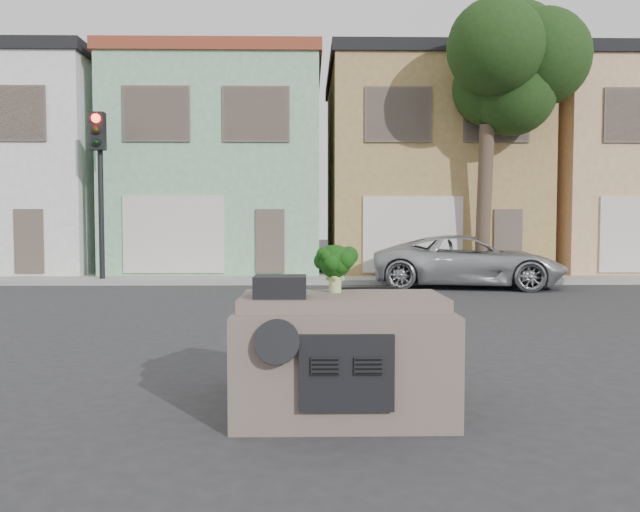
{
  "coord_description": "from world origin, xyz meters",
  "views": [
    {
      "loc": [
        -0.31,
        -9.07,
        1.8
      ],
      "look_at": [
        -0.15,
        0.5,
        1.3
      ],
      "focal_mm": 35.0,
      "sensor_mm": 36.0,
      "label": 1
    }
  ],
  "objects": [
    {
      "name": "townhouse_beige",
      "position": [
        11.5,
        14.5,
        3.77
      ],
      "size": [
        7.2,
        8.2,
        7.55
      ],
      "primitive_type": "cube",
      "color": "tan",
      "rests_on": "ground"
    },
    {
      "name": "townhouse_white",
      "position": [
        -11.0,
        14.5,
        3.77
      ],
      "size": [
        7.2,
        8.2,
        7.55
      ],
      "primitive_type": "cube",
      "color": "white",
      "rests_on": "ground"
    },
    {
      "name": "townhouse_tan",
      "position": [
        4.0,
        14.5,
        3.77
      ],
      "size": [
        7.2,
        8.2,
        7.55
      ],
      "primitive_type": "cube",
      "color": "#A7874F",
      "rests_on": "ground"
    },
    {
      "name": "wiper_arm",
      "position": [
        0.28,
        -2.62,
        1.13
      ],
      "size": [
        0.69,
        0.15,
        0.02
      ],
      "primitive_type": "cube",
      "rotation": [
        0.0,
        0.0,
        0.17
      ],
      "color": "black",
      "rests_on": "car_dashboard"
    },
    {
      "name": "townhouse_mint",
      "position": [
        -3.5,
        14.5,
        3.77
      ],
      "size": [
        7.2,
        8.2,
        7.55
      ],
      "primitive_type": "cube",
      "color": "#86BE93",
      "rests_on": "ground"
    },
    {
      "name": "traffic_signal",
      "position": [
        -6.5,
        9.5,
        2.55
      ],
      "size": [
        0.4,
        0.4,
        5.1
      ],
      "primitive_type": "cube",
      "color": "black",
      "rests_on": "ground"
    },
    {
      "name": "sidewalk",
      "position": [
        0.0,
        10.5,
        0.07
      ],
      "size": [
        40.0,
        3.0,
        0.15
      ],
      "primitive_type": "cube",
      "color": "gray",
      "rests_on": "ground"
    },
    {
      "name": "instrument_hump",
      "position": [
        -0.58,
        -3.35,
        1.22
      ],
      "size": [
        0.48,
        0.38,
        0.2
      ],
      "primitive_type": "cube",
      "color": "black",
      "rests_on": "car_dashboard"
    },
    {
      "name": "tree_near",
      "position": [
        5.0,
        9.8,
        4.25
      ],
      "size": [
        4.4,
        4.0,
        8.5
      ],
      "primitive_type": "cube",
      "color": "#1B3511",
      "rests_on": "ground"
    },
    {
      "name": "car_dashboard",
      "position": [
        0.0,
        -3.0,
        0.56
      ],
      "size": [
        2.0,
        1.8,
        1.12
      ],
      "primitive_type": "cube",
      "color": "#695950",
      "rests_on": "ground"
    },
    {
      "name": "broccoli",
      "position": [
        -0.06,
        -2.95,
        1.36
      ],
      "size": [
        0.56,
        0.56,
        0.48
      ],
      "primitive_type": "cube",
      "rotation": [
        0.0,
        0.0,
        0.72
      ],
      "color": "black",
      "rests_on": "car_dashboard"
    },
    {
      "name": "silver_pickup",
      "position": [
        4.17,
        8.38,
        0.0
      ],
      "size": [
        5.63,
        3.35,
        1.47
      ],
      "primitive_type": "imported",
      "rotation": [
        0.0,
        0.0,
        1.39
      ],
      "color": "#ABAEB2",
      "rests_on": "ground"
    },
    {
      "name": "ground_plane",
      "position": [
        0.0,
        0.0,
        0.0
      ],
      "size": [
        120.0,
        120.0,
        0.0
      ],
      "primitive_type": "plane",
      "color": "#303033",
      "rests_on": "ground"
    }
  ]
}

